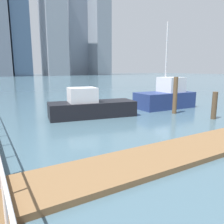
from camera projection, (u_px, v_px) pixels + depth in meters
name	position (u px, v px, depth m)	size (l,w,h in m)	color
ground_plane	(34.00, 110.00, 16.82)	(300.00, 300.00, 0.00)	#476675
floating_dock	(175.00, 153.00, 7.80)	(11.78, 2.00, 0.18)	olive
dock_piling_1	(214.00, 105.00, 13.48)	(0.31, 0.31, 1.69)	brown
dock_piling_2	(175.00, 95.00, 15.14)	(0.30, 0.30, 2.53)	brown
moored_boat_1	(91.00, 107.00, 14.16)	(5.76, 2.83, 1.90)	black
moored_boat_3	(166.00, 97.00, 17.55)	(4.73, 2.39, 6.54)	navy
skyline_tower_3	(18.00, 12.00, 103.42)	(8.49, 8.91, 59.67)	slate
skyline_tower_4	(53.00, 19.00, 114.21)	(11.20, 13.81, 58.07)	#8C939E
skyline_tower_5	(77.00, 6.00, 132.03)	(13.86, 8.28, 81.21)	gray
skyline_tower_6	(99.00, 1.00, 129.81)	(10.10, 11.38, 86.35)	#8C939E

